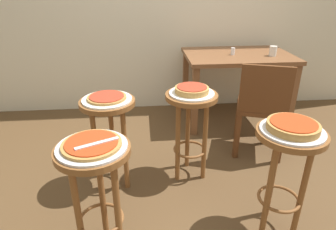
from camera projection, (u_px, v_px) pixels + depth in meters
The scene contains 18 objects.
ground_plane at pixel (198, 187), 2.29m from camera, with size 6.00×6.00×0.00m, color brown.
stool_foreground at pixel (96, 178), 1.56m from camera, with size 0.38×0.38×0.70m.
serving_plate_foreground at pixel (92, 147), 1.48m from camera, with size 0.35×0.35×0.01m, color silver.
pizza_foreground at pixel (92, 144), 1.47m from camera, with size 0.30×0.30×0.02m.
stool_middle at pixel (286, 160), 1.71m from camera, with size 0.38×0.38×0.70m.
serving_plate_middle at pixel (292, 131), 1.63m from camera, with size 0.35×0.35×0.01m, color silver.
pizza_middle at pixel (293, 126), 1.62m from camera, with size 0.28×0.28×0.05m.
stool_leftside at pixel (109, 124), 2.12m from camera, with size 0.38×0.38×0.70m.
serving_plate_leftside at pixel (107, 99), 2.04m from camera, with size 0.34×0.34×0.01m, color white.
pizza_leftside at pixel (107, 97), 2.03m from camera, with size 0.27×0.27×0.02m.
stool_rear at pixel (191, 117), 2.23m from camera, with size 0.38×0.38×0.70m.
serving_plate_rear at pixel (192, 93), 2.15m from camera, with size 0.33×0.33×0.01m, color white.
pizza_rear at pixel (192, 89), 2.14m from camera, with size 0.24×0.24×0.05m.
dining_table at pixel (237, 64), 3.13m from camera, with size 1.09×0.74×0.74m.
cup_near_edge at pixel (273, 51), 2.98m from camera, with size 0.07×0.07×0.10m, color silver.
condiment_shaker at pixel (233, 51), 3.03m from camera, with size 0.04×0.04×0.07m, color white.
wooden_chair at pixel (262, 106), 2.54m from camera, with size 0.51×0.51×0.85m.
pizza_server_knife at pixel (97, 143), 1.45m from camera, with size 0.22×0.02×0.01m, color silver.
Camera 1 is at (-0.40, -1.82, 1.47)m, focal length 31.92 mm.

